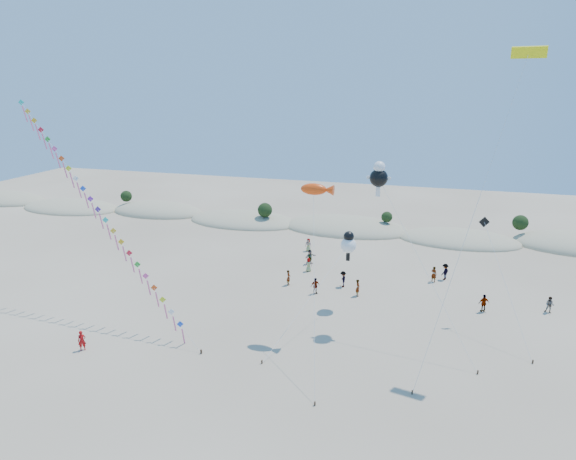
{
  "coord_description": "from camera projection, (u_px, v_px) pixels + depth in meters",
  "views": [
    {
      "loc": [
        10.94,
        -23.23,
        20.67
      ],
      "look_at": [
        0.15,
        14.0,
        8.92
      ],
      "focal_mm": 30.0,
      "sensor_mm": 36.0,
      "label": 1
    }
  ],
  "objects": [
    {
      "name": "kite_train",
      "position": [
        96.0,
        207.0,
        42.83
      ],
      "size": [
        22.55,
        8.5,
        19.6
      ],
      "color": "#3F2D1E",
      "rests_on": "ground"
    },
    {
      "name": "flyer_foreground",
      "position": [
        82.0,
        341.0,
        38.8
      ],
      "size": [
        0.74,
        0.69,
        1.69
      ],
      "primitive_type": "imported",
      "rotation": [
        0.0,
        0.0,
        0.63
      ],
      "color": "#AC0D0E",
      "rests_on": "ground"
    },
    {
      "name": "dune_ridge",
      "position": [
        352.0,
        229.0,
        71.44
      ],
      "size": [
        145.3,
        11.49,
        5.57
      ],
      "color": "tan",
      "rests_on": "ground"
    },
    {
      "name": "ground",
      "position": [
        224.0,
        427.0,
        30.26
      ],
      "size": [
        160.0,
        160.0,
        0.0
      ],
      "primitive_type": "plane",
      "color": "gray",
      "rests_on": "ground"
    },
    {
      "name": "cartoon_kite_low",
      "position": [
        348.0,
        244.0,
        45.07
      ],
      "size": [
        5.33,
        12.76,
        7.58
      ],
      "color": "#3F2D1E",
      "rests_on": "ground"
    },
    {
      "name": "fish_kite",
      "position": [
        317.0,
        190.0,
        38.65
      ],
      "size": [
        3.81,
        10.74,
        13.07
      ],
      "color": "#3F2D1E",
      "rests_on": "ground"
    },
    {
      "name": "parafoil_kite",
      "position": [
        527.0,
        60.0,
        32.47
      ],
      "size": [
        6.92,
        8.24,
        23.16
      ],
      "color": "#3F2D1E",
      "rests_on": "ground"
    },
    {
      "name": "beachgoers",
      "position": [
        374.0,
        274.0,
        52.41
      ],
      "size": [
        26.97,
        13.52,
        1.82
      ],
      "color": "slate",
      "rests_on": "ground"
    },
    {
      "name": "dark_kite",
      "position": [
        496.0,
        256.0,
        40.71
      ],
      "size": [
        4.39,
        7.24,
        9.65
      ],
      "color": "#3F2D1E",
      "rests_on": "ground"
    },
    {
      "name": "cartoon_kite_high",
      "position": [
        379.0,
        176.0,
        40.03
      ],
      "size": [
        9.71,
        7.11,
        14.61
      ],
      "color": "#3F2D1E",
      "rests_on": "ground"
    }
  ]
}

